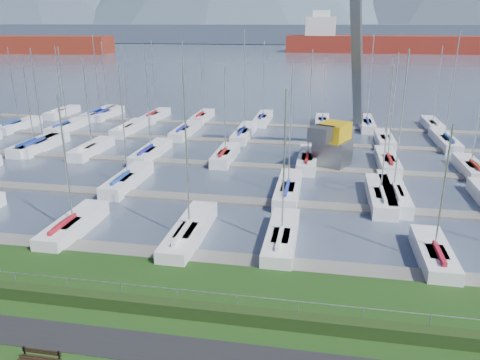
# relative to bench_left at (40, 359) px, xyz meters

# --- Properties ---
(path) EXTENTS (160.00, 2.00, 0.04)m
(path) POSITION_rel_bench_left_xyz_m (5.42, 2.02, -0.41)
(path) COLOR black
(path) RESTS_ON grass
(water) EXTENTS (800.00, 540.00, 0.20)m
(water) POSITION_rel_bench_left_xyz_m (5.42, 265.02, -0.82)
(water) COLOR #465267
(hedge) EXTENTS (80.00, 0.70, 0.70)m
(hedge) POSITION_rel_bench_left_xyz_m (5.42, 4.62, -0.07)
(hedge) COLOR #1E3312
(hedge) RESTS_ON grass
(fence) EXTENTS (80.00, 0.04, 0.04)m
(fence) POSITION_rel_bench_left_xyz_m (5.42, 5.02, 0.78)
(fence) COLOR #9B9EA3
(fence) RESTS_ON grass
(foothill) EXTENTS (900.00, 80.00, 12.00)m
(foothill) POSITION_rel_bench_left_xyz_m (5.42, 335.02, 5.58)
(foothill) COLOR #424D60
(foothill) RESTS_ON water
(docks) EXTENTS (90.00, 41.60, 0.25)m
(docks) POSITION_rel_bench_left_xyz_m (5.42, 31.02, -0.64)
(docks) COLOR slate
(docks) RESTS_ON water
(bench_left) EXTENTS (1.80, 0.43, 0.85)m
(bench_left) POSITION_rel_bench_left_xyz_m (0.00, 0.00, 0.00)
(bench_left) COLOR black
(bench_left) RESTS_ON grass
(crane) EXTENTS (6.16, 13.48, 22.35)m
(crane) POSITION_rel_bench_left_xyz_m (12.62, 33.87, 4.91)
(crane) COLOR #55595C
(crane) RESTS_ON water
(cargo_ship_west) EXTENTS (86.24, 26.80, 21.50)m
(cargo_ship_west) POSITION_rel_bench_left_xyz_m (-135.74, 191.74, 3.28)
(cargo_ship_west) COLOR maroon
(cargo_ship_west) RESTS_ON water
(cargo_ship_mid) EXTENTS (105.62, 20.09, 21.50)m
(cargo_ship_mid) POSITION_rel_bench_left_xyz_m (39.68, 225.42, 3.07)
(cargo_ship_mid) COLOR maroon
(cargo_ship_mid) RESTS_ON water
(sailboat_fleet) EXTENTS (75.58, 49.38, 13.49)m
(sailboat_fleet) POSITION_rel_bench_left_xyz_m (3.40, 34.37, 5.02)
(sailboat_fleet) COLOR #1F309C
(sailboat_fleet) RESTS_ON water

